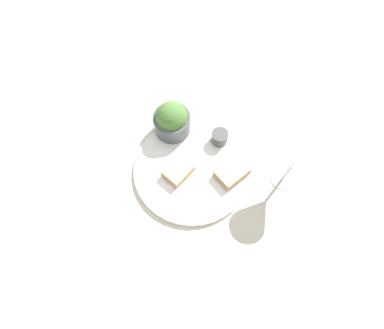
{
  "coord_description": "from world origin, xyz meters",
  "views": [
    {
      "loc": [
        -0.32,
        -0.08,
        0.75
      ],
      "look_at": [
        0.0,
        0.0,
        0.03
      ],
      "focal_mm": 28.0,
      "sensor_mm": 36.0,
      "label": 1
    }
  ],
  "objects": [
    {
      "name": "cheese_toast_near",
      "position": [
        0.01,
        -0.11,
        0.03
      ],
      "size": [
        0.1,
        0.1,
        0.03
      ],
      "color": "tan",
      "rests_on": "dinner_plate"
    },
    {
      "name": "cheese_toast_far",
      "position": [
        -0.02,
        0.03,
        0.03
      ],
      "size": [
        0.09,
        0.08,
        0.03
      ],
      "color": "tan",
      "rests_on": "dinner_plate"
    },
    {
      "name": "salad_bowl",
      "position": [
        0.11,
        0.08,
        0.06
      ],
      "size": [
        0.1,
        0.1,
        0.1
      ],
      "color": "#4C5156",
      "rests_on": "dinner_plate"
    },
    {
      "name": "wine_glass",
      "position": [
        0.03,
        -0.24,
        0.12
      ],
      "size": [
        0.09,
        0.09,
        0.17
      ],
      "color": "silver",
      "rests_on": "ground_plane"
    },
    {
      "name": "dinner_plate",
      "position": [
        0.0,
        0.0,
        0.01
      ],
      "size": [
        0.32,
        0.32,
        0.01
      ],
      "color": "white",
      "rests_on": "ground_plane"
    },
    {
      "name": "sauce_ramekin",
      "position": [
        0.1,
        -0.05,
        0.03
      ],
      "size": [
        0.05,
        0.05,
        0.04
      ],
      "color": "#4C4C4C",
      "rests_on": "dinner_plate"
    },
    {
      "name": "ground_plane",
      "position": [
        0.0,
        0.0,
        0.0
      ],
      "size": [
        4.0,
        4.0,
        0.0
      ],
      "primitive_type": "plane",
      "color": "beige"
    }
  ]
}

